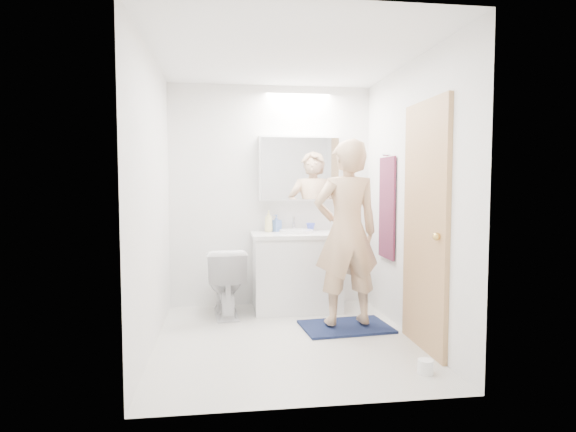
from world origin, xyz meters
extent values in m
plane|color=silver|center=(0.00, 0.00, 0.00)|extent=(2.50, 2.50, 0.00)
plane|color=white|center=(0.00, 0.00, 2.40)|extent=(2.50, 2.50, 0.00)
plane|color=white|center=(0.00, 1.25, 1.20)|extent=(2.50, 0.00, 2.50)
plane|color=white|center=(0.00, -1.25, 1.20)|extent=(2.50, 0.00, 2.50)
plane|color=white|center=(-1.10, 0.00, 1.20)|extent=(0.00, 2.50, 2.50)
plane|color=white|center=(1.10, 0.00, 1.20)|extent=(0.00, 2.50, 2.50)
cube|color=white|center=(0.24, 0.96, 0.39)|extent=(0.90, 0.55, 0.78)
cube|color=white|center=(0.24, 0.96, 0.80)|extent=(0.95, 0.58, 0.04)
cylinder|color=white|center=(0.24, 0.99, 0.84)|extent=(0.36, 0.36, 0.03)
cylinder|color=silver|center=(0.24, 1.19, 0.90)|extent=(0.02, 0.02, 0.16)
cube|color=white|center=(0.30, 1.18, 1.50)|extent=(0.88, 0.14, 0.70)
cube|color=silver|center=(0.30, 1.10, 1.50)|extent=(0.84, 0.01, 0.66)
imported|color=white|center=(-0.51, 0.85, 0.35)|extent=(0.44, 0.71, 0.70)
cube|color=#151C43|center=(0.59, 0.26, 0.01)|extent=(0.85, 0.62, 0.02)
imported|color=tan|center=(0.59, 0.26, 0.89)|extent=(0.65, 0.46, 1.69)
cube|color=tan|center=(1.08, -0.35, 1.00)|extent=(0.04, 0.80, 2.00)
sphere|color=gold|center=(1.04, -0.65, 0.95)|extent=(0.06, 0.06, 0.06)
cube|color=#13253E|center=(1.08, 0.55, 1.10)|extent=(0.02, 0.42, 1.00)
cylinder|color=silver|center=(1.07, 0.55, 1.62)|extent=(0.07, 0.02, 0.02)
imported|color=beige|center=(-0.04, 1.11, 0.94)|extent=(0.09, 0.10, 0.23)
imported|color=#5879BE|center=(0.05, 1.15, 0.91)|extent=(0.12, 0.12, 0.18)
imported|color=#4455CE|center=(0.42, 1.12, 0.86)|extent=(0.11, 0.11, 0.09)
cylinder|color=white|center=(0.88, -0.86, 0.05)|extent=(0.11, 0.11, 0.10)
camera|label=1|loc=(-0.54, -4.01, 1.35)|focal=30.01mm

